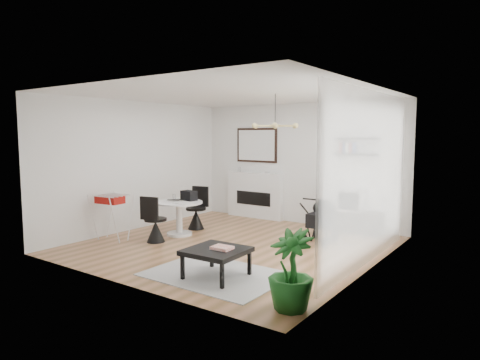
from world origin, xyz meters
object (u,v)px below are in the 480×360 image
Objects in this scene: fireplace at (255,190)px; stroller at (322,222)px; tv_console at (352,221)px; potted_plant at (291,270)px; crt_tv at (352,200)px; drying_rack at (112,216)px; coffee_table at (216,252)px; dining_table at (179,213)px.

stroller is (2.32, -1.27, -0.31)m from fireplace.
potted_plant reaches higher than tv_console.
fireplace reaches higher than crt_tv.
potted_plant is at bearing -17.86° from drying_rack.
fireplace reaches higher than tv_console.
crt_tv is 0.58× the size of stroller.
fireplace is 1.84× the size of tv_console.
coffee_table is (-0.50, -3.85, -0.29)m from crt_tv.
crt_tv reaches higher than tv_console.
tv_console is at bearing -3.19° from fireplace.
potted_plant reaches higher than dining_table.
fireplace reaches higher than drying_rack.
dining_table is (-2.70, -2.26, -0.21)m from crt_tv.
fireplace is 5.50m from potted_plant.
tv_console is at bearing 37.76° from drying_rack.
potted_plant is at bearing -78.24° from crt_tv.
drying_rack is 3.01m from coffee_table.
coffee_table is at bearing -16.37° from drying_rack.
fireplace reaches higher than coffee_table.
coffee_table is at bearing -63.68° from fireplace.
drying_rack reaches higher than coffee_table.
fireplace is 3.58m from drying_rack.
potted_plant is (1.03, -3.09, 0.09)m from stroller.
drying_rack is 1.09× the size of coffee_table.
crt_tv is at bearing 37.85° from drying_rack.
drying_rack is at bearing 169.40° from coffee_table.
dining_table is at bearing -140.24° from tv_console.
crt_tv is at bearing 39.87° from dining_table.
dining_table is (-2.72, -2.26, 0.23)m from tv_console.
potted_plant is (1.38, -0.38, 0.10)m from coffee_table.
dining_table is (-0.23, -2.40, -0.24)m from fireplace.
tv_console is 1.16m from stroller.
dining_table is 4.08m from potted_plant.
stroller is (2.55, 1.13, -0.07)m from dining_table.
drying_rack is at bearing -105.98° from fireplace.
crt_tv is at bearing 82.60° from coffee_table.
fireplace is 2.48m from crt_tv.
tv_console is at bearing 81.15° from stroller.
dining_table reaches higher than tv_console.
crt_tv is (-0.02, -0.00, 0.44)m from tv_console.
dining_table is at bearing 151.30° from potted_plant.
stroller is at bearing 23.81° from dining_table.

